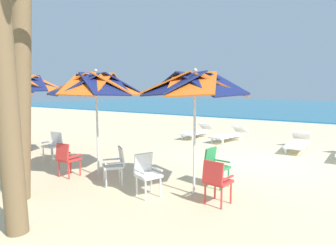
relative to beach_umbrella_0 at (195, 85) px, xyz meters
The scene contains 18 objects.
ground_plane 3.94m from the beach_umbrella_0, 82.83° to the left, with size 80.00×80.00×0.00m, color beige.
sea 33.35m from the beach_umbrella_0, 89.31° to the left, with size 80.00×36.00×0.10m, color teal.
surf_foam 15.14m from the beach_umbrella_0, 88.46° to the left, with size 80.00×0.70×0.01m, color white.
beach_umbrella_0 is the anchor object (origin of this frame).
plastic_chair_0 1.88m from the beach_umbrella_0, 23.94° to the right, with size 0.49×0.52×0.87m.
plastic_chair_1 1.90m from the beach_umbrella_0, 78.34° to the left, with size 0.52×0.49×0.87m.
plastic_chair_2 2.01m from the beach_umbrella_0, 142.33° to the right, with size 0.59×0.57×0.87m.
beach_umbrella_1 2.65m from the beach_umbrella_0, behind, with size 2.31×2.31×2.66m.
plastic_chair_3 2.54m from the beach_umbrella_0, 166.20° to the right, with size 0.63×0.63×0.87m.
plastic_chair_4 3.71m from the beach_umbrella_0, 167.93° to the right, with size 0.46×0.48×0.87m.
beach_umbrella_2 5.75m from the beach_umbrella_0, behind, with size 2.42×2.42×2.68m.
plastic_chair_5 5.35m from the beach_umbrella_0, behind, with size 0.49×0.51×0.87m.
plastic_chair_6 6.49m from the beach_umbrella_0, behind, with size 0.63×0.63×0.87m.
sun_lounger_1 6.26m from the beach_umbrella_0, 80.14° to the left, with size 0.70×2.16×0.62m.
sun_lounger_2 6.80m from the beach_umbrella_0, 105.35° to the left, with size 1.04×2.23×0.62m.
sun_lounger_3 7.42m from the beach_umbrella_0, 117.26° to the left, with size 0.68×2.16×0.62m.
palm_tree_1 3.42m from the beach_umbrella_0, 116.36° to the right, with size 3.14×2.69×4.94m.
palm_tree_2 3.60m from the beach_umbrella_0, 144.83° to the right, with size 2.74×3.15×5.73m.
Camera 1 is at (2.38, -8.41, 2.18)m, focal length 31.19 mm.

